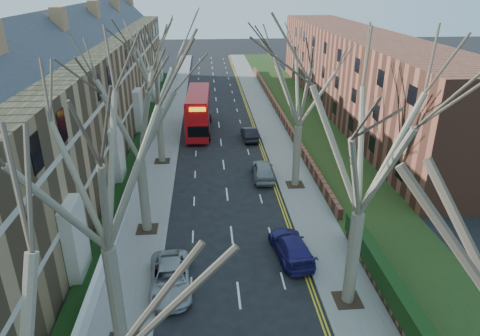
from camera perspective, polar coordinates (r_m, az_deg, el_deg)
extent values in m
cube|color=slate|center=(51.04, -9.60, 5.61)|extent=(3.00, 102.00, 0.12)
cube|color=slate|center=(51.37, 3.91, 6.01)|extent=(3.00, 102.00, 0.12)
cube|color=olive|center=(43.56, -21.20, 7.98)|extent=(9.00, 78.00, 10.00)
cube|color=#2B2E35|center=(42.49, -22.43, 15.76)|extent=(4.67, 78.00, 4.67)
cube|color=beige|center=(42.91, -15.18, 6.45)|extent=(0.12, 78.00, 0.35)
cube|color=beige|center=(42.05, -15.69, 11.00)|extent=(0.12, 78.00, 0.35)
cube|color=brown|center=(56.71, 15.29, 12.09)|extent=(8.00, 54.00, 10.00)
cube|color=brown|center=(55.27, 5.09, 7.80)|extent=(0.35, 54.00, 0.90)
cube|color=white|center=(43.54, -12.58, 2.95)|extent=(0.30, 78.00, 1.00)
cube|color=#1F3513|center=(52.19, 8.84, 6.17)|extent=(6.00, 102.00, 0.06)
cylinder|color=brown|center=(20.53, -16.23, -16.35)|extent=(0.64, 0.64, 5.25)
cylinder|color=brown|center=(28.83, -12.68, -3.68)|extent=(0.64, 0.64, 5.07)
cube|color=#2D2116|center=(30.05, -12.25, -7.95)|extent=(1.40, 1.40, 0.05)
cylinder|color=brown|center=(39.78, -10.58, 4.39)|extent=(0.60, 0.60, 5.25)
cube|color=#2D2116|center=(40.70, -10.31, 0.92)|extent=(1.40, 1.40, 0.05)
cylinder|color=brown|center=(22.79, 14.79, -11.66)|extent=(0.64, 0.64, 5.25)
cube|color=#2D2116|center=(24.36, 14.13, -16.68)|extent=(1.40, 1.40, 0.05)
cylinder|color=brown|center=(34.71, 7.56, 1.53)|extent=(0.60, 0.60, 5.07)
cube|color=#2D2116|center=(35.73, 7.34, -2.21)|extent=(1.40, 1.40, 0.05)
cube|color=#B80D11|center=(48.40, -5.52, 6.49)|extent=(2.71, 10.48, 2.08)
cube|color=#B80D11|center=(47.85, -5.61, 8.76)|extent=(2.70, 9.96, 1.89)
cube|color=black|center=(48.28, -5.54, 6.97)|extent=(2.71, 9.65, 0.85)
cube|color=black|center=(47.83, -5.62, 8.87)|extent=(2.70, 9.44, 0.85)
imported|color=#9C9DA1|center=(24.53, -9.27, -14.27)|extent=(2.58, 4.99, 1.34)
imported|color=navy|center=(26.80, 6.84, -10.38)|extent=(2.48, 4.96, 1.38)
imported|color=gray|center=(36.64, 3.08, -0.28)|extent=(1.93, 4.51, 1.52)
imported|color=black|center=(45.72, 1.28, 4.61)|extent=(1.65, 4.17, 1.35)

